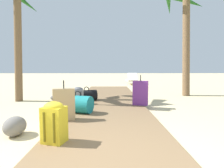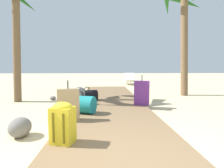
# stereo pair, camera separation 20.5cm
# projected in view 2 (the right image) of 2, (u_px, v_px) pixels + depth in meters

# --- Properties ---
(ground_plane) EXTENTS (60.00, 60.00, 0.00)m
(ground_plane) POSITION_uv_depth(u_px,v_px,m) (110.00, 108.00, 5.13)
(ground_plane) COLOR #CCB789
(boardwalk) EXTENTS (1.96, 8.25, 0.08)m
(boardwalk) POSITION_uv_depth(u_px,v_px,m) (109.00, 101.00, 5.95)
(boardwalk) COLOR brown
(boardwalk) RESTS_ON ground
(duffel_bag_black) EXTENTS (0.71, 0.50, 0.44)m
(duffel_bag_black) POSITION_uv_depth(u_px,v_px,m) (87.00, 95.00, 5.74)
(duffel_bag_black) COLOR black
(duffel_bag_black) RESTS_ON boardwalk
(backpack_yellow) EXTENTS (0.35, 0.32, 0.57)m
(backpack_yellow) POSITION_uv_depth(u_px,v_px,m) (63.00, 122.00, 2.51)
(backpack_yellow) COLOR gold
(backpack_yellow) RESTS_ON boardwalk
(suitcase_purple) EXTENTS (0.45, 0.30, 0.83)m
(suitcase_purple) POSITION_uv_depth(u_px,v_px,m) (142.00, 93.00, 5.10)
(suitcase_purple) COLOR #6B2D84
(suitcase_purple) RESTS_ON boardwalk
(backpack_grey) EXTENTS (0.34, 0.27, 0.49)m
(backpack_grey) POSITION_uv_depth(u_px,v_px,m) (79.00, 95.00, 5.17)
(backpack_grey) COLOR slate
(backpack_grey) RESTS_ON boardwalk
(duffel_bag_teal) EXTENTS (0.74, 0.59, 0.51)m
(duffel_bag_teal) POSITION_uv_depth(u_px,v_px,m) (81.00, 104.00, 4.20)
(duffel_bag_teal) COLOR #197A7F
(duffel_bag_teal) RESTS_ON boardwalk
(suitcase_tan) EXTENTS (0.44, 0.26, 0.79)m
(suitcase_tan) POSITION_uv_depth(u_px,v_px,m) (68.00, 105.00, 3.60)
(suitcase_tan) COLOR tan
(suitcase_tan) RESTS_ON boardwalk
(palm_tree_near_right) EXTENTS (2.06, 1.95, 4.45)m
(palm_tree_near_right) POSITION_uv_depth(u_px,v_px,m) (185.00, 10.00, 7.32)
(palm_tree_near_right) COLOR brown
(palm_tree_near_right) RESTS_ON ground
(lounge_chair) EXTENTS (0.62, 1.56, 0.77)m
(lounge_chair) POSITION_uv_depth(u_px,v_px,m) (129.00, 79.00, 12.08)
(lounge_chair) COLOR white
(lounge_chair) RESTS_ON ground
(rock_left_far) EXTENTS (0.30, 0.32, 0.14)m
(rock_left_far) POSITION_uv_depth(u_px,v_px,m) (53.00, 98.00, 6.32)
(rock_left_far) COLOR slate
(rock_left_far) RESTS_ON ground
(rock_left_near) EXTENTS (0.36, 0.44, 0.32)m
(rock_left_near) POSITION_uv_depth(u_px,v_px,m) (20.00, 127.00, 2.96)
(rock_left_near) COLOR slate
(rock_left_near) RESTS_ON ground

